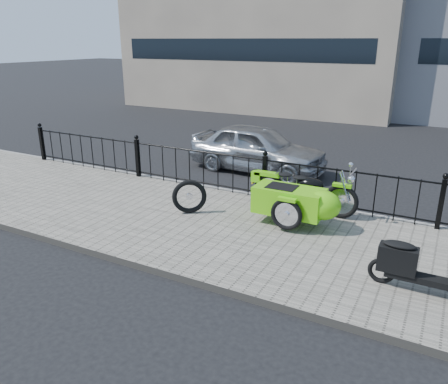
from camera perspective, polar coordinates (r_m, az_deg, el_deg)
The scene contains 8 objects.
ground at distance 8.68m, azimuth 1.83°, elevation -4.13°, with size 120.00×120.00×0.00m, color black.
sidewalk at distance 8.25m, azimuth 0.28°, elevation -4.97°, with size 30.00×3.80×0.12m, color #6A6559.
curb at distance 9.88m, azimuth 5.55°, elevation -0.87°, with size 30.00×0.10×0.12m, color gray.
iron_fence at distance 9.59m, azimuth 5.32°, elevation 1.84°, with size 14.11×0.11×1.08m.
motorcycle_sidecar at distance 8.36m, azimuth 9.95°, elevation -0.98°, with size 2.28×1.48×0.98m.
scooter at distance 6.65m, azimuth 23.66°, elevation -8.84°, with size 1.43×0.42×0.97m.
spare_tire at distance 8.78m, azimuth -4.54°, elevation -0.61°, with size 0.70×0.70×0.10m, color black.
sedan_car at distance 12.00m, azimuth 4.40°, elevation 5.71°, with size 1.52×3.78×1.29m, color #AEB1B5.
Camera 1 is at (3.51, -7.15, 3.45)m, focal length 35.00 mm.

